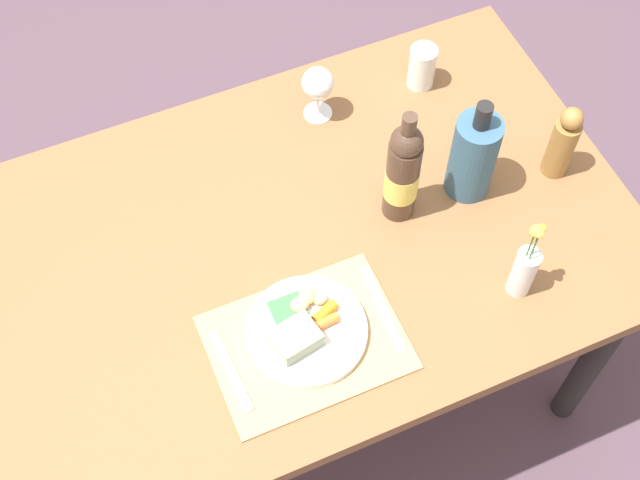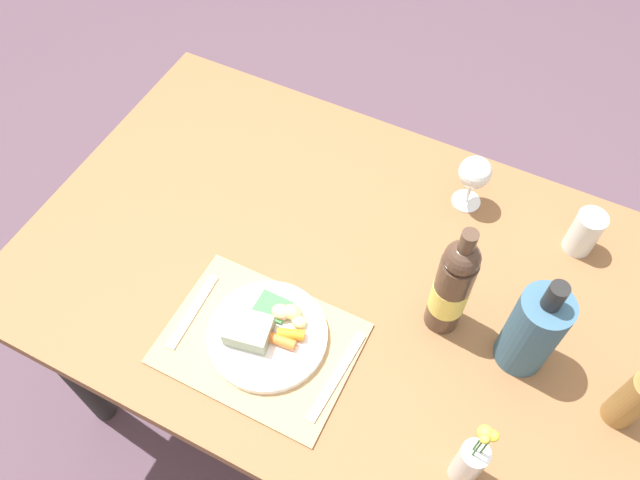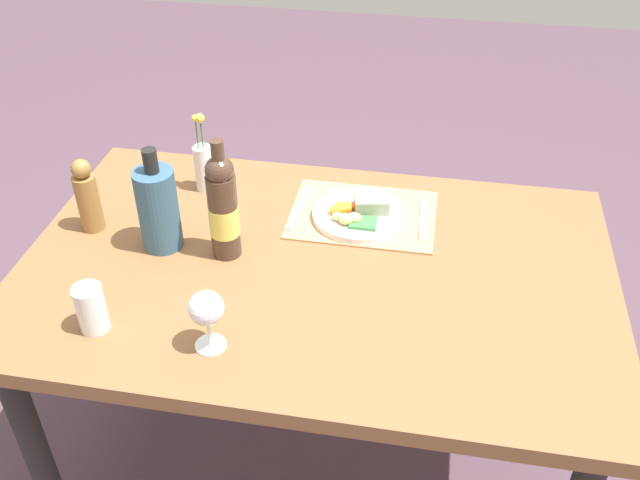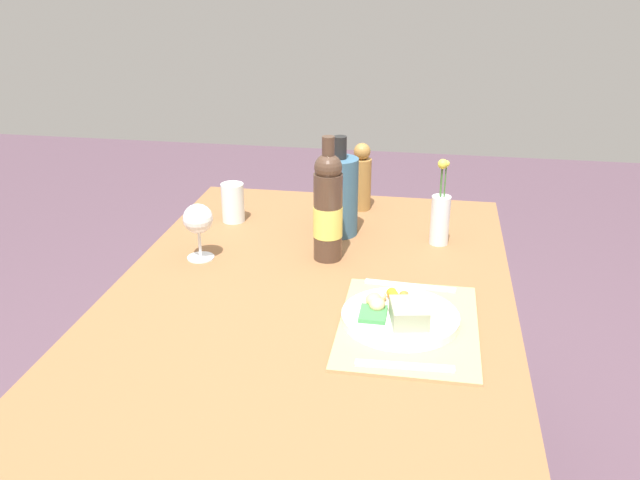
{
  "view_description": "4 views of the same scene",
  "coord_description": "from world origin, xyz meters",
  "px_view_note": "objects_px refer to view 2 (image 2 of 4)",
  "views": [
    {
      "loc": [
        -0.35,
        -0.92,
        2.38
      ],
      "look_at": [
        0.01,
        -0.07,
        0.87
      ],
      "focal_mm": 49.01,
      "sensor_mm": 36.0,
      "label": 1
    },
    {
      "loc": [
        0.27,
        -0.66,
        1.96
      ],
      "look_at": [
        -0.07,
        0.01,
        0.84
      ],
      "focal_mm": 35.15,
      "sensor_mm": 36.0,
      "label": 2
    },
    {
      "loc": [
        -0.25,
        1.34,
        1.87
      ],
      "look_at": [
        0.0,
        -0.07,
        0.79
      ],
      "focal_mm": 40.06,
      "sensor_mm": 36.0,
      "label": 3
    },
    {
      "loc": [
        -1.34,
        -0.26,
        1.49
      ],
      "look_at": [
        0.08,
        -0.02,
        0.88
      ],
      "focal_mm": 38.24,
      "sensor_mm": 36.0,
      "label": 4
    }
  ],
  "objects_px": {
    "dining_table": "(345,293)",
    "wine_bottle": "(452,287)",
    "fork": "(193,311)",
    "flower_vase": "(470,461)",
    "dinner_plate": "(267,332)",
    "water_tumbler": "(584,234)",
    "wine_glass": "(475,174)",
    "knife": "(337,376)",
    "pepper_mill": "(637,397)",
    "cooler_bottle": "(533,330)"
  },
  "relations": [
    {
      "from": "dinner_plate",
      "to": "pepper_mill",
      "type": "relative_size",
      "value": 1.21
    },
    {
      "from": "cooler_bottle",
      "to": "knife",
      "type": "bearing_deg",
      "value": -145.68
    },
    {
      "from": "fork",
      "to": "cooler_bottle",
      "type": "xyz_separation_m",
      "value": [
        0.64,
        0.22,
        0.1
      ]
    },
    {
      "from": "pepper_mill",
      "to": "cooler_bottle",
      "type": "height_order",
      "value": "cooler_bottle"
    },
    {
      "from": "flower_vase",
      "to": "wine_bottle",
      "type": "relative_size",
      "value": 0.74
    },
    {
      "from": "dining_table",
      "to": "pepper_mill",
      "type": "height_order",
      "value": "pepper_mill"
    },
    {
      "from": "dinner_plate",
      "to": "wine_glass",
      "type": "distance_m",
      "value": 0.58
    },
    {
      "from": "dinner_plate",
      "to": "knife",
      "type": "relative_size",
      "value": 1.17
    },
    {
      "from": "pepper_mill",
      "to": "wine_bottle",
      "type": "distance_m",
      "value": 0.38
    },
    {
      "from": "pepper_mill",
      "to": "flower_vase",
      "type": "bearing_deg",
      "value": -134.3
    },
    {
      "from": "wine_bottle",
      "to": "dining_table",
      "type": "bearing_deg",
      "value": 177.19
    },
    {
      "from": "wine_glass",
      "to": "dinner_plate",
      "type": "bearing_deg",
      "value": -115.76
    },
    {
      "from": "pepper_mill",
      "to": "flower_vase",
      "type": "relative_size",
      "value": 0.87
    },
    {
      "from": "dining_table",
      "to": "fork",
      "type": "relative_size",
      "value": 7.8
    },
    {
      "from": "dining_table",
      "to": "flower_vase",
      "type": "distance_m",
      "value": 0.5
    },
    {
      "from": "dinner_plate",
      "to": "wine_glass",
      "type": "xyz_separation_m",
      "value": [
        0.25,
        0.52,
        0.08
      ]
    },
    {
      "from": "fork",
      "to": "wine_glass",
      "type": "relative_size",
      "value": 1.27
    },
    {
      "from": "knife",
      "to": "cooler_bottle",
      "type": "bearing_deg",
      "value": 38.14
    },
    {
      "from": "fork",
      "to": "pepper_mill",
      "type": "xyz_separation_m",
      "value": [
        0.85,
        0.18,
        0.09
      ]
    },
    {
      "from": "knife",
      "to": "pepper_mill",
      "type": "height_order",
      "value": "pepper_mill"
    },
    {
      "from": "dinner_plate",
      "to": "knife",
      "type": "bearing_deg",
      "value": -5.04
    },
    {
      "from": "water_tumbler",
      "to": "pepper_mill",
      "type": "relative_size",
      "value": 0.55
    },
    {
      "from": "fork",
      "to": "wine_bottle",
      "type": "xyz_separation_m",
      "value": [
        0.47,
        0.22,
        0.13
      ]
    },
    {
      "from": "dinner_plate",
      "to": "fork",
      "type": "relative_size",
      "value": 1.33
    },
    {
      "from": "water_tumbler",
      "to": "wine_bottle",
      "type": "distance_m",
      "value": 0.38
    },
    {
      "from": "dining_table",
      "to": "wine_bottle",
      "type": "height_order",
      "value": "wine_bottle"
    },
    {
      "from": "cooler_bottle",
      "to": "flower_vase",
      "type": "distance_m",
      "value": 0.28
    },
    {
      "from": "pepper_mill",
      "to": "wine_glass",
      "type": "relative_size",
      "value": 1.4
    },
    {
      "from": "dining_table",
      "to": "knife",
      "type": "distance_m",
      "value": 0.26
    },
    {
      "from": "dinner_plate",
      "to": "dining_table",
      "type": "bearing_deg",
      "value": 69.31
    },
    {
      "from": "cooler_bottle",
      "to": "water_tumbler",
      "type": "bearing_deg",
      "value": 82.38
    },
    {
      "from": "dinner_plate",
      "to": "pepper_mill",
      "type": "height_order",
      "value": "pepper_mill"
    },
    {
      "from": "dinner_plate",
      "to": "flower_vase",
      "type": "distance_m",
      "value": 0.46
    },
    {
      "from": "water_tumbler",
      "to": "flower_vase",
      "type": "distance_m",
      "value": 0.59
    },
    {
      "from": "fork",
      "to": "dining_table",
      "type": "bearing_deg",
      "value": 40.61
    },
    {
      "from": "cooler_bottle",
      "to": "wine_glass",
      "type": "bearing_deg",
      "value": 124.63
    },
    {
      "from": "wine_glass",
      "to": "dining_table",
      "type": "bearing_deg",
      "value": -119.01
    },
    {
      "from": "dining_table",
      "to": "wine_glass",
      "type": "bearing_deg",
      "value": 60.99
    },
    {
      "from": "cooler_bottle",
      "to": "wine_bottle",
      "type": "relative_size",
      "value": 0.87
    },
    {
      "from": "pepper_mill",
      "to": "wine_glass",
      "type": "distance_m",
      "value": 0.56
    },
    {
      "from": "dining_table",
      "to": "wine_bottle",
      "type": "xyz_separation_m",
      "value": [
        0.23,
        -0.01,
        0.22
      ]
    },
    {
      "from": "flower_vase",
      "to": "wine_glass",
      "type": "height_order",
      "value": "flower_vase"
    },
    {
      "from": "fork",
      "to": "wine_bottle",
      "type": "relative_size",
      "value": 0.59
    },
    {
      "from": "knife",
      "to": "wine_glass",
      "type": "height_order",
      "value": "wine_glass"
    },
    {
      "from": "water_tumbler",
      "to": "wine_glass",
      "type": "relative_size",
      "value": 0.77
    },
    {
      "from": "water_tumbler",
      "to": "dinner_plate",
      "type": "bearing_deg",
      "value": -135.37
    },
    {
      "from": "pepper_mill",
      "to": "wine_bottle",
      "type": "relative_size",
      "value": 0.64
    },
    {
      "from": "water_tumbler",
      "to": "wine_glass",
      "type": "height_order",
      "value": "wine_glass"
    },
    {
      "from": "cooler_bottle",
      "to": "dining_table",
      "type": "bearing_deg",
      "value": 177.65
    },
    {
      "from": "dinner_plate",
      "to": "cooler_bottle",
      "type": "xyz_separation_m",
      "value": [
        0.48,
        0.2,
        0.09
      ]
    }
  ]
}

